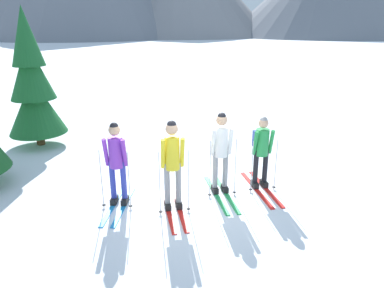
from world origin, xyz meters
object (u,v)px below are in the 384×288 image
Objects in this scene: skier_in_white at (221,150)px; skier_in_green at (261,149)px; skier_in_yellow at (172,162)px; skier_in_purple at (116,161)px; pine_tree_near at (32,85)px.

skier_in_white is 0.99× the size of skier_in_green.
skier_in_yellow reaches higher than skier_in_green.
skier_in_purple is 0.96× the size of skier_in_white.
skier_in_yellow is 1.00× the size of skier_in_green.
skier_in_purple is 1.11m from skier_in_yellow.
skier_in_yellow is at bearing -18.93° from skier_in_purple.
skier_in_yellow is (1.05, -0.36, 0.06)m from skier_in_purple.
pine_tree_near reaches higher than skier_in_green.
skier_in_green is at bearing 7.30° from skier_in_white.
pine_tree_near is (-2.43, 4.06, 0.85)m from skier_in_purple.
pine_tree_near is at bearing 128.19° from skier_in_yellow.
skier_in_purple reaches higher than skier_in_green.
skier_in_purple is at bearing -59.13° from pine_tree_near.
skier_in_yellow is 1.01× the size of skier_in_white.
skier_in_green is 6.70m from pine_tree_near.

